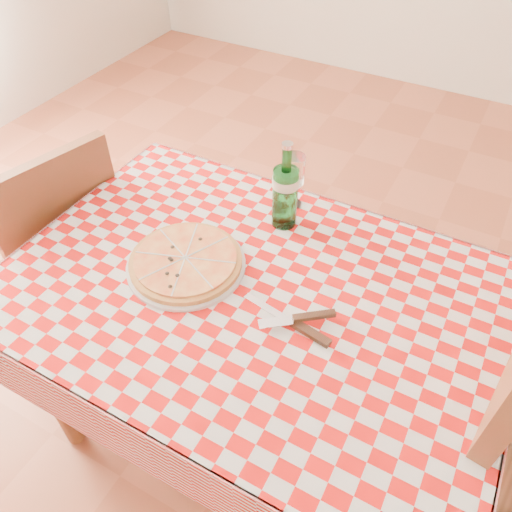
{
  "coord_description": "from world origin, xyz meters",
  "views": [
    {
      "loc": [
        0.42,
        -0.75,
        1.73
      ],
      "look_at": [
        -0.02,
        0.06,
        0.82
      ],
      "focal_mm": 35.0,
      "sensor_mm": 36.0,
      "label": 1
    }
  ],
  "objects": [
    {
      "name": "wine_glass",
      "position": [
        -0.06,
        0.37,
        0.84
      ],
      "size": [
        0.08,
        0.08,
        0.17
      ],
      "primitive_type": null,
      "rotation": [
        0.0,
        0.0,
        -0.3
      ],
      "color": "white",
      "rests_on": "tablecloth"
    },
    {
      "name": "dining_table",
      "position": [
        0.0,
        0.0,
        0.66
      ],
      "size": [
        1.2,
        0.8,
        0.75
      ],
      "color": "brown",
      "rests_on": "ground"
    },
    {
      "name": "water_bottle",
      "position": [
        -0.04,
        0.28,
        0.89
      ],
      "size": [
        0.08,
        0.08,
        0.27
      ],
      "primitive_type": null,
      "rotation": [
        0.0,
        0.0,
        -0.09
      ],
      "color": "#1B6C27",
      "rests_on": "tablecloth"
    },
    {
      "name": "chair_far",
      "position": [
        -0.81,
        0.05,
        0.53
      ],
      "size": [
        0.5,
        0.5,
        0.92
      ],
      "rotation": [
        0.0,
        0.0,
        2.89
      ],
      "color": "brown",
      "rests_on": "ground"
    },
    {
      "name": "cutlery",
      "position": [
        0.14,
        -0.05,
        0.77
      ],
      "size": [
        0.32,
        0.3,
        0.03
      ],
      "primitive_type": null,
      "rotation": [
        0.0,
        0.0,
        0.32
      ],
      "color": "silver",
      "rests_on": "tablecloth"
    },
    {
      "name": "pizza_plate",
      "position": [
        -0.2,
        -0.01,
        0.78
      ],
      "size": [
        0.41,
        0.41,
        0.04
      ],
      "primitive_type": null,
      "rotation": [
        0.0,
        0.0,
        0.35
      ],
      "color": "#CF9045",
      "rests_on": "tablecloth"
    },
    {
      "name": "tablecloth",
      "position": [
        0.0,
        0.0,
        0.75
      ],
      "size": [
        1.3,
        0.9,
        0.01
      ],
      "primitive_type": "cube",
      "color": "#B20D0A",
      "rests_on": "dining_table"
    }
  ]
}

